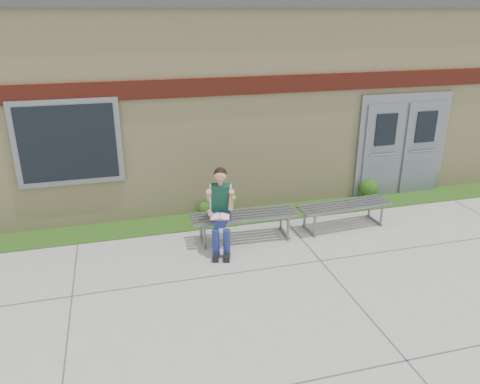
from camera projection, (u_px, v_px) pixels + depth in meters
name	position (u px, v px, depth m)	size (l,w,h in m)	color
ground	(274.00, 285.00, 7.21)	(80.00, 80.00, 0.00)	#9E9E99
grass_strip	(233.00, 217.00, 9.55)	(16.00, 0.80, 0.02)	#1D4612
school_building	(199.00, 89.00, 11.83)	(16.20, 6.22, 4.20)	beige
bench_left	(244.00, 220.00, 8.53)	(1.95, 0.62, 0.50)	slate
bench_right	(344.00, 209.00, 9.03)	(1.86, 0.64, 0.47)	slate
girl	(221.00, 208.00, 8.08)	(0.55, 0.91, 1.45)	navy
shrub_mid	(204.00, 209.00, 9.59)	(0.28, 0.28, 0.28)	#1D4612
shrub_east	(369.00, 188.00, 10.48)	(0.43, 0.43, 0.43)	#1D4612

